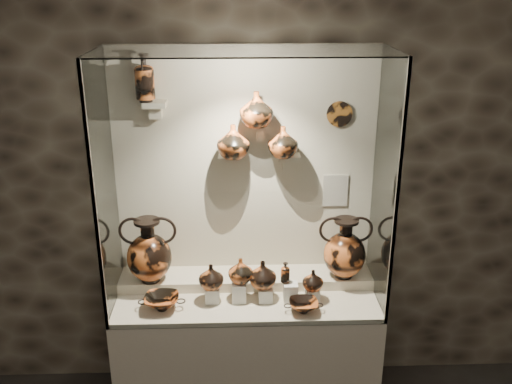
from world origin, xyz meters
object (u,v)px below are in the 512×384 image
at_px(jug_b, 241,270).
at_px(amphora_right, 345,248).
at_px(lekythos_tall, 144,75).
at_px(jug_a, 211,277).
at_px(jug_e, 313,280).
at_px(kylix_left, 162,301).
at_px(ovoid_vase_a, 233,141).
at_px(jug_c, 263,274).
at_px(amphora_left, 149,250).
at_px(kylix_right, 304,305).
at_px(ovoid_vase_c, 283,142).
at_px(ovoid_vase_b, 256,109).
at_px(lekythos_small, 285,271).

bearing_deg(jug_b, amphora_right, -2.40).
bearing_deg(lekythos_tall, jug_a, -26.48).
distance_m(amphora_right, jug_e, 0.32).
relative_size(jug_a, jug_b, 1.00).
relative_size(jug_e, kylix_left, 0.50).
xyz_separation_m(jug_b, jug_e, (0.46, -0.03, -0.06)).
bearing_deg(amphora_right, ovoid_vase_a, 155.01).
relative_size(jug_c, kylix_left, 0.65).
relative_size(jug_b, ovoid_vase_a, 0.77).
bearing_deg(jug_b, jug_a, 170.55).
bearing_deg(amphora_left, kylix_right, -30.60).
relative_size(amphora_left, jug_e, 3.16).
bearing_deg(amphora_left, ovoid_vase_c, -7.87).
bearing_deg(kylix_left, ovoid_vase_b, 40.04).
height_order(lekythos_small, kylix_right, lekythos_small).
bearing_deg(jug_a, kylix_right, -25.42).
height_order(amphora_right, jug_b, amphora_right).
bearing_deg(lekythos_small, jug_a, 164.82).
distance_m(lekythos_tall, ovoid_vase_c, 0.93).
bearing_deg(amphora_left, lekythos_small, -22.91).
relative_size(kylix_left, lekythos_tall, 0.87).
bearing_deg(lekythos_small, jug_b, 162.51).
height_order(jug_b, lekythos_small, jug_b).
relative_size(jug_a, lekythos_tall, 0.51).
bearing_deg(kylix_right, jug_e, 77.07).
distance_m(jug_e, kylix_left, 0.96).
height_order(kylix_left, ovoid_vase_a, ovoid_vase_a).
xyz_separation_m(jug_e, ovoid_vase_a, (-0.49, 0.25, 0.84)).
distance_m(jug_e, lekythos_tall, 1.64).
distance_m(ovoid_vase_b, ovoid_vase_c, 0.27).
bearing_deg(ovoid_vase_a, amphora_left, -158.50).
height_order(lekythos_tall, ovoid_vase_c, lekythos_tall).
height_order(amphora_right, jug_e, amphora_right).
height_order(jug_b, kylix_right, jug_b).
relative_size(kylix_right, lekythos_tall, 0.73).
height_order(lekythos_small, ovoid_vase_c, ovoid_vase_c).
height_order(amphora_right, ovoid_vase_c, ovoid_vase_c).
height_order(amphora_left, amphora_right, amphora_left).
bearing_deg(amphora_right, lekythos_tall, 155.46).
bearing_deg(amphora_right, jug_a, 171.60).
relative_size(jug_e, ovoid_vase_b, 0.64).
bearing_deg(amphora_left, kylix_left, -81.33).
distance_m(jug_b, kylix_right, 0.45).
height_order(lekythos_small, ovoid_vase_a, ovoid_vase_a).
bearing_deg(lekythos_small, kylix_left, 169.42).
xyz_separation_m(jug_a, kylix_left, (-0.31, -0.08, -0.13)).
xyz_separation_m(lekythos_small, ovoid_vase_c, (-0.01, 0.23, 0.79)).
relative_size(amphora_left, amphora_right, 1.05).
xyz_separation_m(jug_a, jug_b, (0.19, 0.02, 0.03)).
distance_m(jug_c, kylix_right, 0.32).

